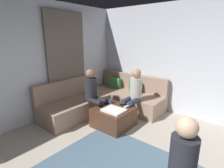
# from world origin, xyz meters

# --- Properties ---
(wall_back) EXTENTS (6.00, 0.12, 2.70)m
(wall_back) POSITION_xyz_m (0.00, 2.94, 1.35)
(wall_back) COLOR silver
(wall_back) RESTS_ON ground_plane
(wall_left) EXTENTS (0.12, 6.00, 2.70)m
(wall_left) POSITION_xyz_m (-2.94, 0.00, 1.35)
(wall_left) COLOR silver
(wall_left) RESTS_ON ground_plane
(curtain_panel) EXTENTS (0.06, 1.10, 2.50)m
(curtain_panel) POSITION_xyz_m (-2.84, 1.30, 1.25)
(curtain_panel) COLOR #726659
(curtain_panel) RESTS_ON ground_plane
(sectional_couch) EXTENTS (2.10, 2.55, 0.87)m
(sectional_couch) POSITION_xyz_m (-2.08, 1.88, 0.28)
(sectional_couch) COLOR #9E7F6B
(sectional_couch) RESTS_ON ground_plane
(ottoman) EXTENTS (0.76, 0.76, 0.42)m
(ottoman) POSITION_xyz_m (-1.35, 1.34, 0.21)
(ottoman) COLOR #4C2D1E
(ottoman) RESTS_ON ground_plane
(folded_blanket) EXTENTS (0.44, 0.36, 0.04)m
(folded_blanket) POSITION_xyz_m (-1.25, 1.22, 0.44)
(folded_blanket) COLOR white
(folded_blanket) RESTS_ON ottoman
(coffee_mug) EXTENTS (0.08, 0.08, 0.10)m
(coffee_mug) POSITION_xyz_m (-1.57, 1.52, 0.47)
(coffee_mug) COLOR #334C72
(coffee_mug) RESTS_ON ottoman
(game_remote) EXTENTS (0.05, 0.15, 0.02)m
(game_remote) POSITION_xyz_m (-1.17, 1.56, 0.43)
(game_remote) COLOR white
(game_remote) RESTS_ON ottoman
(person_on_couch_back) EXTENTS (0.30, 0.60, 1.20)m
(person_on_couch_back) POSITION_xyz_m (-1.23, 1.93, 0.66)
(person_on_couch_back) COLOR #2D3347
(person_on_couch_back) RESTS_ON ground_plane
(person_on_couch_side) EXTENTS (0.60, 0.30, 1.20)m
(person_on_couch_side) POSITION_xyz_m (-1.93, 1.33, 0.66)
(person_on_couch_side) COLOR black
(person_on_couch_side) RESTS_ON ground_plane
(person_on_armchair) EXTENTS (0.61, 0.38, 1.18)m
(person_on_armchair) POSITION_xyz_m (0.54, 0.27, 0.64)
(person_on_armchair) COLOR brown
(person_on_armchair) RESTS_ON ground_plane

